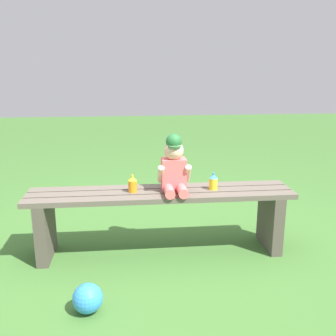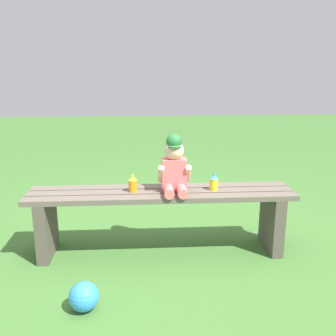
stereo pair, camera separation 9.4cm
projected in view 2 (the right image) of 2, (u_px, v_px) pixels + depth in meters
ground_plane at (161, 251)px, 2.82m from camera, size 16.00×16.00×0.00m
park_bench at (161, 210)px, 2.74m from camera, size 1.87×0.35×0.47m
child_figure at (174, 167)px, 2.66m from camera, size 0.23×0.27×0.40m
sippy_cup_left at (133, 184)px, 2.68m from camera, size 0.06×0.06×0.12m
sippy_cup_right at (214, 182)px, 2.71m from camera, size 0.06×0.06×0.12m
toy_ball at (84, 297)px, 2.12m from camera, size 0.17×0.17×0.17m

